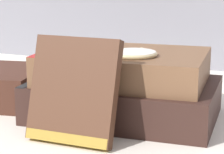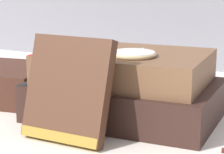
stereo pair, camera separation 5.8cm
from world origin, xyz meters
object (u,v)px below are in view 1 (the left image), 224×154
Objects in this scene: book_flat_bottom at (121,99)px; book_leaning_front at (73,95)px; pocket_watch at (134,54)px; book_flat_top at (121,66)px; reading_glasses at (124,88)px.

book_leaning_front is at bearing -103.26° from book_flat_bottom.
book_flat_bottom is 3.99× the size of pocket_watch.
book_flat_top is 0.11m from book_leaning_front.
book_flat_bottom is 0.15m from reading_glasses.
book_flat_top is 3.56× the size of pocket_watch.
book_leaning_front is (-0.02, -0.11, 0.03)m from book_flat_bottom.
book_flat_bottom is 1.12× the size of book_flat_top.
reading_glasses is at bearing 97.05° from book_leaning_front.
book_leaning_front reaches higher than reading_glasses.
book_leaning_front is 0.10m from pocket_watch.
reading_glasses is (-0.07, 0.16, -0.09)m from pocket_watch.
pocket_watch reaches higher than book_flat_top.
book_leaning_front reaches higher than book_flat_bottom.
book_flat_top is 0.16m from reading_glasses.
book_flat_top is (-0.00, 0.00, 0.05)m from book_flat_bottom.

